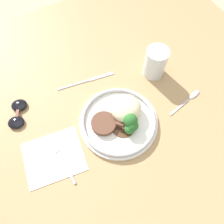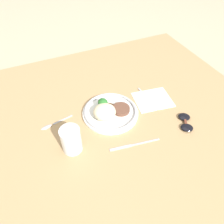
{
  "view_description": "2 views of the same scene",
  "coord_description": "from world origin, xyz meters",
  "px_view_note": "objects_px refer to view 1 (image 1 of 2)",
  "views": [
    {
      "loc": [
        -0.15,
        -0.27,
        0.67
      ],
      "look_at": [
        -0.0,
        -0.01,
        0.08
      ],
      "focal_mm": 35.0,
      "sensor_mm": 36.0,
      "label": 1
    },
    {
      "loc": [
        0.28,
        0.58,
        0.73
      ],
      "look_at": [
        0.01,
        -0.01,
        0.08
      ],
      "focal_mm": 35.0,
      "sensor_mm": 36.0,
      "label": 2
    }
  ],
  "objects_px": {
    "juice_glass": "(155,63)",
    "spoon": "(191,98)",
    "plate": "(121,119)",
    "fork": "(58,152)",
    "knife": "(88,80)",
    "sunglasses": "(18,114)"
  },
  "relations": [
    {
      "from": "fork",
      "to": "knife",
      "type": "bearing_deg",
      "value": -48.63
    },
    {
      "from": "fork",
      "to": "knife",
      "type": "height_order",
      "value": "fork"
    },
    {
      "from": "juice_glass",
      "to": "spoon",
      "type": "relative_size",
      "value": 0.74
    },
    {
      "from": "sunglasses",
      "to": "juice_glass",
      "type": "bearing_deg",
      "value": 18.49
    },
    {
      "from": "juice_glass",
      "to": "knife",
      "type": "bearing_deg",
      "value": 159.67
    },
    {
      "from": "juice_glass",
      "to": "spoon",
      "type": "xyz_separation_m",
      "value": [
        0.05,
        -0.15,
        -0.05
      ]
    },
    {
      "from": "fork",
      "to": "spoon",
      "type": "height_order",
      "value": "same"
    },
    {
      "from": "juice_glass",
      "to": "sunglasses",
      "type": "relative_size",
      "value": 0.91
    },
    {
      "from": "knife",
      "to": "fork",
      "type": "bearing_deg",
      "value": -126.57
    },
    {
      "from": "juice_glass",
      "to": "plate",
      "type": "bearing_deg",
      "value": -150.72
    },
    {
      "from": "fork",
      "to": "knife",
      "type": "xyz_separation_m",
      "value": [
        0.19,
        0.19,
        -0.0
      ]
    },
    {
      "from": "knife",
      "to": "sunglasses",
      "type": "height_order",
      "value": "sunglasses"
    },
    {
      "from": "knife",
      "to": "juice_glass",
      "type": "bearing_deg",
      "value": -11.55
    },
    {
      "from": "fork",
      "to": "spoon",
      "type": "xyz_separation_m",
      "value": [
        0.46,
        -0.04,
        -0.0
      ]
    },
    {
      "from": "plate",
      "to": "fork",
      "type": "distance_m",
      "value": 0.21
    },
    {
      "from": "plate",
      "to": "fork",
      "type": "height_order",
      "value": "plate"
    },
    {
      "from": "plate",
      "to": "juice_glass",
      "type": "height_order",
      "value": "juice_glass"
    },
    {
      "from": "plate",
      "to": "juice_glass",
      "type": "xyz_separation_m",
      "value": [
        0.2,
        0.11,
        0.03
      ]
    },
    {
      "from": "plate",
      "to": "knife",
      "type": "bearing_deg",
      "value": 95.77
    },
    {
      "from": "spoon",
      "to": "sunglasses",
      "type": "xyz_separation_m",
      "value": [
        -0.53,
        0.22,
        0.01
      ]
    },
    {
      "from": "sunglasses",
      "to": "plate",
      "type": "bearing_deg",
      "value": -6.43
    },
    {
      "from": "plate",
      "to": "juice_glass",
      "type": "relative_size",
      "value": 2.29
    }
  ]
}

